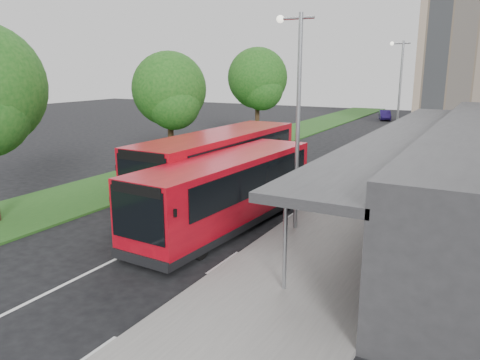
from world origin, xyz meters
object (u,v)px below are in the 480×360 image
(bus_second, at_px, (220,165))
(tree_mid, at_px, (170,94))
(bus_main, at_px, (227,192))
(car_far, at_px, (385,115))
(lamp_post_far, at_px, (399,89))
(tree_far, at_px, (258,82))
(car_near, at_px, (405,122))
(lamp_post_near, at_px, (296,110))
(litter_bin, at_px, (376,175))
(bollard, at_px, (384,155))

(bus_second, bearing_deg, tree_mid, 145.60)
(bus_main, height_order, car_far, bus_main)
(lamp_post_far, distance_m, car_far, 23.89)
(tree_mid, distance_m, tree_far, 12.01)
(tree_mid, relative_size, car_near, 2.04)
(lamp_post_near, bearing_deg, litter_bin, 82.37)
(tree_mid, relative_size, bus_main, 0.71)
(bus_second, distance_m, car_far, 40.17)
(tree_far, height_order, bus_second, tree_far)
(bus_main, height_order, bollard, bus_main)
(lamp_post_near, height_order, bollard, lamp_post_near)
(lamp_post_far, relative_size, bus_main, 0.78)
(bus_main, xyz_separation_m, bus_second, (-2.49, 3.56, 0.18))
(tree_mid, bearing_deg, tree_far, 90.00)
(lamp_post_far, distance_m, litter_bin, 11.93)
(bollard, distance_m, car_far, 28.78)
(bus_second, bearing_deg, car_far, 91.55)
(bus_second, relative_size, car_near, 3.19)
(lamp_post_near, bearing_deg, tree_far, 120.29)
(lamp_post_far, xyz_separation_m, bollard, (0.35, -5.31, -4.02))
(tree_mid, distance_m, car_near, 30.20)
(lamp_post_far, bearing_deg, lamp_post_near, -90.00)
(lamp_post_far, xyz_separation_m, car_far, (-5.52, 22.87, -4.13))
(car_far, bearing_deg, bus_main, -102.53)
(lamp_post_far, height_order, car_far, lamp_post_far)
(bus_main, height_order, litter_bin, bus_main)
(litter_bin, height_order, car_far, car_far)
(tree_far, xyz_separation_m, bus_main, (8.63, -19.89, -3.65))
(tree_far, relative_size, litter_bin, 8.55)
(bus_second, bearing_deg, lamp_post_far, 74.70)
(lamp_post_near, relative_size, bus_main, 0.78)
(bus_main, bearing_deg, bus_second, 128.07)
(lamp_post_near, distance_m, litter_bin, 9.83)
(bollard, bearing_deg, bus_main, -100.39)
(lamp_post_near, height_order, lamp_post_far, same)
(tree_mid, xyz_separation_m, bollard, (11.48, 7.64, -3.98))
(lamp_post_near, xyz_separation_m, bus_main, (-2.49, -0.84, -3.25))
(bollard, height_order, car_near, bollard)
(bollard, xyz_separation_m, car_far, (-5.87, 28.18, -0.12))
(tree_mid, bearing_deg, litter_bin, 8.34)
(tree_mid, relative_size, car_far, 2.04)
(lamp_post_near, height_order, bus_second, lamp_post_near)
(bus_second, xyz_separation_m, bollard, (5.34, 11.97, -0.94))
(lamp_post_far, relative_size, litter_bin, 8.64)
(lamp_post_near, bearing_deg, bus_second, 151.38)
(car_near, bearing_deg, lamp_post_far, -73.31)
(lamp_post_far, xyz_separation_m, bus_second, (-4.98, -17.28, -3.08))
(bus_second, xyz_separation_m, litter_bin, (6.17, 6.14, -1.03))
(bus_second, distance_m, car_near, 32.95)
(litter_bin, xyz_separation_m, car_far, (-6.70, 34.01, -0.03))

